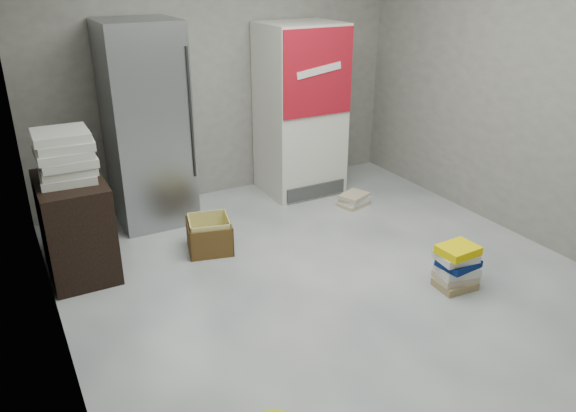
# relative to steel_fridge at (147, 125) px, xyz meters

# --- Properties ---
(ground) EXTENTS (5.00, 5.00, 0.00)m
(ground) POSITION_rel_steel_fridge_xyz_m (0.90, -2.13, -0.95)
(ground) COLOR silver
(ground) RESTS_ON ground
(room_shell) EXTENTS (4.04, 5.04, 2.82)m
(room_shell) POSITION_rel_steel_fridge_xyz_m (0.90, -2.13, 0.85)
(room_shell) COLOR gray
(room_shell) RESTS_ON ground
(steel_fridge) EXTENTS (0.70, 0.72, 1.90)m
(steel_fridge) POSITION_rel_steel_fridge_xyz_m (0.00, 0.00, 0.00)
(steel_fridge) COLOR #A1A5A9
(steel_fridge) RESTS_ON ground
(coke_cooler) EXTENTS (0.80, 0.73, 1.80)m
(coke_cooler) POSITION_rel_steel_fridge_xyz_m (1.65, -0.01, -0.05)
(coke_cooler) COLOR silver
(coke_cooler) RESTS_ON ground
(wood_shelf) EXTENTS (0.50, 0.80, 0.80)m
(wood_shelf) POSITION_rel_steel_fridge_xyz_m (-0.83, -0.73, -0.55)
(wood_shelf) COLOR black
(wood_shelf) RESTS_ON ground
(supply_box_stack) EXTENTS (0.45, 0.44, 0.39)m
(supply_box_stack) POSITION_rel_steel_fridge_xyz_m (-0.82, -0.73, 0.04)
(supply_box_stack) COLOR silver
(supply_box_stack) RESTS_ON wood_shelf
(phonebook_stack_main) EXTENTS (0.34, 0.28, 0.36)m
(phonebook_stack_main) POSITION_rel_steel_fridge_xyz_m (1.70, -2.40, -0.77)
(phonebook_stack_main) COLOR #9B8357
(phonebook_stack_main) RESTS_ON ground
(phonebook_stack_side) EXTENTS (0.35, 0.31, 0.13)m
(phonebook_stack_side) POSITION_rel_steel_fridge_xyz_m (1.92, -0.68, -0.89)
(phonebook_stack_side) COLOR tan
(phonebook_stack_side) RESTS_ON ground
(cardboard_box) EXTENTS (0.45, 0.45, 0.30)m
(cardboard_box) POSITION_rel_steel_fridge_xyz_m (0.23, -0.90, -0.83)
(cardboard_box) COLOR gold
(cardboard_box) RESTS_ON ground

